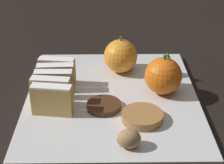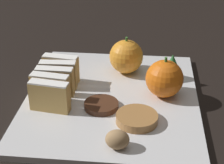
# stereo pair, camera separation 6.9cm
# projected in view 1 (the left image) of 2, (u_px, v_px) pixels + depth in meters

# --- Properties ---
(ground_plane) EXTENTS (6.00, 6.00, 0.00)m
(ground_plane) POSITION_uv_depth(u_px,v_px,m) (112.00, 101.00, 0.72)
(ground_plane) COLOR black
(serving_platter) EXTENTS (0.32, 0.38, 0.01)m
(serving_platter) POSITION_uv_depth(u_px,v_px,m) (112.00, 99.00, 0.71)
(serving_platter) COLOR silver
(serving_platter) RESTS_ON ground_plane
(stollen_slice_front) EXTENTS (0.07, 0.03, 0.06)m
(stollen_slice_front) POSITION_uv_depth(u_px,v_px,m) (52.00, 100.00, 0.64)
(stollen_slice_front) COLOR tan
(stollen_slice_front) RESTS_ON serving_platter
(stollen_slice_second) EXTENTS (0.07, 0.03, 0.06)m
(stollen_slice_second) POSITION_uv_depth(u_px,v_px,m) (51.00, 92.00, 0.67)
(stollen_slice_second) COLOR tan
(stollen_slice_second) RESTS_ON serving_platter
(stollen_slice_third) EXTENTS (0.07, 0.02, 0.06)m
(stollen_slice_third) POSITION_uv_depth(u_px,v_px,m) (54.00, 85.00, 0.69)
(stollen_slice_third) COLOR tan
(stollen_slice_third) RESTS_ON serving_platter
(stollen_slice_fourth) EXTENTS (0.07, 0.02, 0.06)m
(stollen_slice_fourth) POSITION_uv_depth(u_px,v_px,m) (56.00, 78.00, 0.71)
(stollen_slice_fourth) COLOR tan
(stollen_slice_fourth) RESTS_ON serving_platter
(stollen_slice_fifth) EXTENTS (0.07, 0.03, 0.06)m
(stollen_slice_fifth) POSITION_uv_depth(u_px,v_px,m) (57.00, 71.00, 0.74)
(stollen_slice_fifth) COLOR tan
(stollen_slice_fifth) RESTS_ON serving_platter
(orange_near) EXTENTS (0.07, 0.07, 0.08)m
(orange_near) POSITION_uv_depth(u_px,v_px,m) (121.00, 56.00, 0.78)
(orange_near) COLOR orange
(orange_near) RESTS_ON serving_platter
(orange_far) EXTENTS (0.07, 0.07, 0.08)m
(orange_far) POSITION_uv_depth(u_px,v_px,m) (163.00, 76.00, 0.70)
(orange_far) COLOR orange
(orange_far) RESTS_ON serving_platter
(walnut) EXTENTS (0.04, 0.03, 0.03)m
(walnut) POSITION_uv_depth(u_px,v_px,m) (129.00, 139.00, 0.57)
(walnut) COLOR #9E7A51
(walnut) RESTS_ON serving_platter
(chocolate_cookie) EXTENTS (0.06, 0.06, 0.01)m
(chocolate_cookie) POSITION_uv_depth(u_px,v_px,m) (104.00, 106.00, 0.67)
(chocolate_cookie) COLOR #472819
(chocolate_cookie) RESTS_ON serving_platter
(gingerbread_cookie) EXTENTS (0.07, 0.07, 0.01)m
(gingerbread_cookie) POSITION_uv_depth(u_px,v_px,m) (142.00, 117.00, 0.64)
(gingerbread_cookie) COLOR #A3703D
(gingerbread_cookie) RESTS_ON serving_platter
(evergreen_sprig) EXTENTS (0.05, 0.05, 0.05)m
(evergreen_sprig) POSITION_uv_depth(u_px,v_px,m) (167.00, 64.00, 0.77)
(evergreen_sprig) COLOR #2D7538
(evergreen_sprig) RESTS_ON serving_platter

